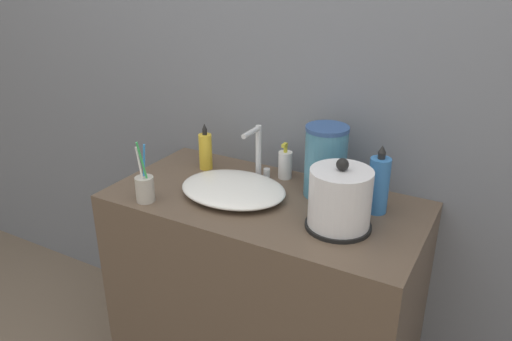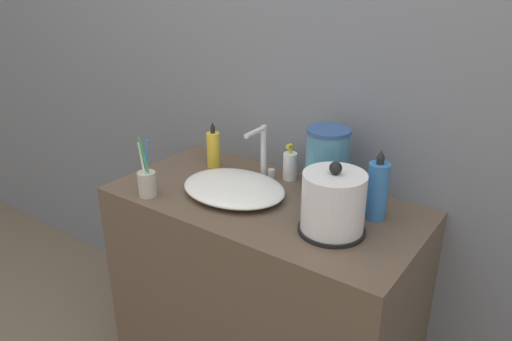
{
  "view_description": "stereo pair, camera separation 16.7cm",
  "coord_description": "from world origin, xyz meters",
  "px_view_note": "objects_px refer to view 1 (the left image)",
  "views": [
    {
      "loc": [
        0.71,
        -1.07,
        1.6
      ],
      "look_at": [
        -0.03,
        0.27,
        0.94
      ],
      "focal_mm": 35.0,
      "sensor_mm": 36.0,
      "label": 1
    },
    {
      "loc": [
        0.86,
        -0.98,
        1.6
      ],
      "look_at": [
        -0.03,
        0.27,
        0.94
      ],
      "focal_mm": 35.0,
      "sensor_mm": 36.0,
      "label": 2
    }
  ],
  "objects_px": {
    "electric_kettle": "(340,201)",
    "toothbrush_cup": "(145,188)",
    "faucet": "(258,151)",
    "mouthwash_bottle": "(205,151)",
    "lotion_bottle": "(285,164)",
    "water_pitcher": "(326,161)",
    "shampoo_bottle": "(379,184)"
  },
  "relations": [
    {
      "from": "electric_kettle",
      "to": "toothbrush_cup",
      "type": "xyz_separation_m",
      "value": [
        -0.63,
        -0.15,
        -0.04
      ]
    },
    {
      "from": "faucet",
      "to": "mouthwash_bottle",
      "type": "bearing_deg",
      "value": -175.97
    },
    {
      "from": "lotion_bottle",
      "to": "faucet",
      "type": "bearing_deg",
      "value": -147.47
    },
    {
      "from": "lotion_bottle",
      "to": "electric_kettle",
      "type": "bearing_deg",
      "value": -39.77
    },
    {
      "from": "electric_kettle",
      "to": "water_pitcher",
      "type": "distance_m",
      "value": 0.23
    },
    {
      "from": "mouthwash_bottle",
      "to": "toothbrush_cup",
      "type": "bearing_deg",
      "value": -93.19
    },
    {
      "from": "electric_kettle",
      "to": "mouthwash_bottle",
      "type": "bearing_deg",
      "value": 163.28
    },
    {
      "from": "lotion_bottle",
      "to": "water_pitcher",
      "type": "height_order",
      "value": "water_pitcher"
    },
    {
      "from": "lotion_bottle",
      "to": "shampoo_bottle",
      "type": "distance_m",
      "value": 0.39
    },
    {
      "from": "toothbrush_cup",
      "to": "lotion_bottle",
      "type": "xyz_separation_m",
      "value": [
        0.33,
        0.4,
        0.0
      ]
    },
    {
      "from": "faucet",
      "to": "toothbrush_cup",
      "type": "relative_size",
      "value": 0.93
    },
    {
      "from": "lotion_bottle",
      "to": "water_pitcher",
      "type": "distance_m",
      "value": 0.2
    },
    {
      "from": "lotion_bottle",
      "to": "shampoo_bottle",
      "type": "height_order",
      "value": "shampoo_bottle"
    },
    {
      "from": "toothbrush_cup",
      "to": "water_pitcher",
      "type": "distance_m",
      "value": 0.62
    },
    {
      "from": "mouthwash_bottle",
      "to": "electric_kettle",
      "type": "bearing_deg",
      "value": -16.72
    },
    {
      "from": "shampoo_bottle",
      "to": "faucet",
      "type": "bearing_deg",
      "value": 174.69
    },
    {
      "from": "lotion_bottle",
      "to": "toothbrush_cup",
      "type": "bearing_deg",
      "value": -129.02
    },
    {
      "from": "electric_kettle",
      "to": "shampoo_bottle",
      "type": "distance_m",
      "value": 0.17
    },
    {
      "from": "electric_kettle",
      "to": "mouthwash_bottle",
      "type": "height_order",
      "value": "electric_kettle"
    },
    {
      "from": "faucet",
      "to": "water_pitcher",
      "type": "bearing_deg",
      "value": -1.79
    },
    {
      "from": "faucet",
      "to": "shampoo_bottle",
      "type": "height_order",
      "value": "shampoo_bottle"
    },
    {
      "from": "toothbrush_cup",
      "to": "mouthwash_bottle",
      "type": "distance_m",
      "value": 0.33
    },
    {
      "from": "faucet",
      "to": "shampoo_bottle",
      "type": "relative_size",
      "value": 0.88
    },
    {
      "from": "mouthwash_bottle",
      "to": "water_pitcher",
      "type": "height_order",
      "value": "water_pitcher"
    },
    {
      "from": "mouthwash_bottle",
      "to": "water_pitcher",
      "type": "relative_size",
      "value": 0.74
    },
    {
      "from": "shampoo_bottle",
      "to": "lotion_bottle",
      "type": "bearing_deg",
      "value": 165.56
    },
    {
      "from": "faucet",
      "to": "mouthwash_bottle",
      "type": "height_order",
      "value": "faucet"
    },
    {
      "from": "electric_kettle",
      "to": "toothbrush_cup",
      "type": "relative_size",
      "value": 1.04
    },
    {
      "from": "toothbrush_cup",
      "to": "lotion_bottle",
      "type": "distance_m",
      "value": 0.52
    },
    {
      "from": "faucet",
      "to": "toothbrush_cup",
      "type": "xyz_separation_m",
      "value": [
        -0.24,
        -0.35,
        -0.06
      ]
    },
    {
      "from": "faucet",
      "to": "electric_kettle",
      "type": "bearing_deg",
      "value": -27.14
    },
    {
      "from": "faucet",
      "to": "lotion_bottle",
      "type": "xyz_separation_m",
      "value": [
        0.08,
        0.05,
        -0.06
      ]
    }
  ]
}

